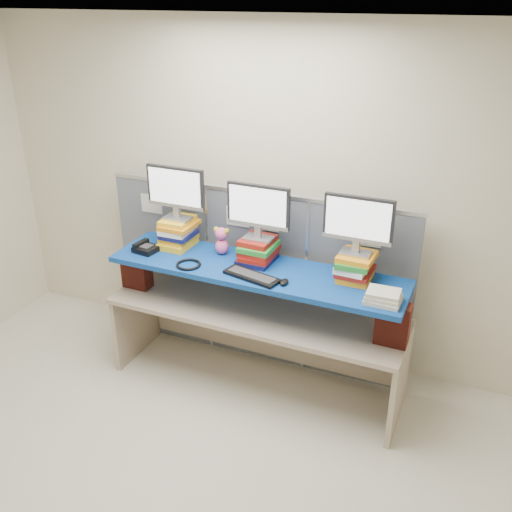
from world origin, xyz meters
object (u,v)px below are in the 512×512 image
at_px(keyboard, 252,276).
at_px(monitor_left, 176,190).
at_px(desk, 256,325).
at_px(monitor_center, 258,209).
at_px(blue_board, 256,271).
at_px(desk_phone, 146,248).
at_px(monitor_right, 358,222).

bearing_deg(keyboard, monitor_left, 172.95).
xyz_separation_m(desk, monitor_center, (-0.03, 0.12, 0.92)).
height_order(blue_board, monitor_left, monitor_left).
bearing_deg(desk, monitor_left, 170.81).
bearing_deg(desk_phone, keyboard, 2.39).
distance_m(desk, monitor_center, 0.93).
bearing_deg(monitor_left, monitor_center, 0.00).
bearing_deg(desk, keyboard, -77.42).
relative_size(monitor_right, desk_phone, 2.47).
height_order(blue_board, desk_phone, desk_phone).
distance_m(blue_board, keyboard, 0.16).
xyz_separation_m(blue_board, desk_phone, (-0.93, -0.05, 0.05)).
distance_m(blue_board, monitor_left, 0.89).
bearing_deg(keyboard, desk_phone, -172.25).
bearing_deg(desk, monitor_right, 9.42).
height_order(desk, blue_board, blue_board).
bearing_deg(desk, desk_phone, -175.43).
relative_size(desk, blue_board, 1.03).
bearing_deg(monitor_left, monitor_right, 0.00).
height_order(desk, keyboard, keyboard).
bearing_deg(desk_phone, blue_board, 11.85).
height_order(blue_board, monitor_right, monitor_right).
height_order(monitor_center, keyboard, monitor_center).
bearing_deg(monitor_left, blue_board, -9.19).
xyz_separation_m(blue_board, monitor_center, (-0.03, 0.12, 0.45)).
distance_m(monitor_left, monitor_center, 0.70).
distance_m(blue_board, monitor_right, 0.86).
relative_size(blue_board, monitor_right, 4.63).
distance_m(monitor_right, desk_phone, 1.70).
xyz_separation_m(desk, monitor_right, (0.72, 0.10, 0.94)).
relative_size(desk, monitor_left, 4.78).
xyz_separation_m(desk, keyboard, (0.03, -0.16, 0.51)).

